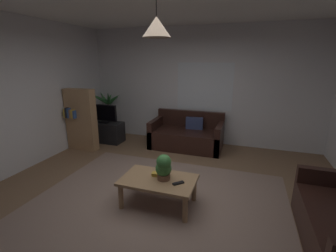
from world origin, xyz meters
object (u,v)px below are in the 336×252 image
at_px(couch_under_window, 187,136).
at_px(potted_palm_corner, 109,113).
at_px(book_on_table_0, 157,175).
at_px(tv_stand, 105,132).
at_px(tv, 104,113).
at_px(book_on_table_1, 157,174).
at_px(remote_on_table_0, 178,183).
at_px(bookshelf_corner, 81,120).
at_px(coffee_table, 158,183).
at_px(potted_plant_on_table, 164,167).
at_px(pendant_lamp, 157,27).

xyz_separation_m(couch_under_window, potted_palm_corner, (-2.26, 0.24, 0.34)).
xyz_separation_m(book_on_table_0, tv_stand, (-2.22, 2.05, -0.16)).
distance_m(tv_stand, tv, 0.48).
xyz_separation_m(book_on_table_1, remote_on_table_0, (0.36, -0.13, -0.02)).
relative_size(book_on_table_0, tv, 0.20).
relative_size(book_on_table_1, bookshelf_corner, 0.10).
relative_size(remote_on_table_0, tv_stand, 0.18).
relative_size(coffee_table, potted_plant_on_table, 2.76).
distance_m(book_on_table_0, book_on_table_1, 0.02).
relative_size(potted_plant_on_table, potted_palm_corner, 0.30).
relative_size(coffee_table, potted_palm_corner, 0.82).
bearing_deg(coffee_table, couch_under_window, 94.74).
relative_size(book_on_table_1, potted_plant_on_table, 0.37).
bearing_deg(bookshelf_corner, remote_on_table_0, -29.15).
bearing_deg(tv_stand, pendant_lamp, -43.30).
relative_size(couch_under_window, remote_on_table_0, 10.30).
xyz_separation_m(remote_on_table_0, potted_plant_on_table, (-0.23, 0.05, 0.18)).
xyz_separation_m(book_on_table_0, remote_on_table_0, (0.35, -0.13, 0.00)).
distance_m(tv, pendant_lamp, 3.51).
distance_m(book_on_table_0, remote_on_table_0, 0.37).
relative_size(tv_stand, tv, 1.26).
height_order(tv_stand, tv, tv).
relative_size(potted_plant_on_table, pendant_lamp, 0.74).
bearing_deg(bookshelf_corner, book_on_table_1, -30.44).
distance_m(couch_under_window, tv_stand, 2.08).
xyz_separation_m(couch_under_window, pendant_lamp, (0.20, -2.39, 2.12)).
height_order(potted_plant_on_table, bookshelf_corner, bookshelf_corner).
distance_m(book_on_table_0, pendant_lamp, 1.98).
bearing_deg(potted_plant_on_table, couch_under_window, 96.62).
height_order(book_on_table_0, potted_palm_corner, potted_palm_corner).
distance_m(book_on_table_0, bookshelf_corner, 2.80).
xyz_separation_m(book_on_table_1, potted_plant_on_table, (0.13, -0.07, 0.16)).
bearing_deg(potted_palm_corner, tv_stand, -68.61).
bearing_deg(pendant_lamp, potted_plant_on_table, 5.74).
bearing_deg(book_on_table_0, tv, 137.50).
bearing_deg(remote_on_table_0, bookshelf_corner, -164.30).
bearing_deg(remote_on_table_0, tv, -175.19).
height_order(tv_stand, pendant_lamp, pendant_lamp).
bearing_deg(bookshelf_corner, tv, 73.36).
bearing_deg(couch_under_window, bookshelf_corner, -158.23).
bearing_deg(potted_plant_on_table, pendant_lamp, -174.26).
height_order(couch_under_window, remote_on_table_0, couch_under_window).
bearing_deg(couch_under_window, pendant_lamp, -85.26).
bearing_deg(couch_under_window, tv_stand, -172.95).
bearing_deg(tv, coffee_table, -43.01).
xyz_separation_m(couch_under_window, bookshelf_corner, (-2.25, -0.90, 0.43)).
height_order(couch_under_window, tv, tv).
xyz_separation_m(potted_plant_on_table, potted_palm_corner, (-2.54, 2.63, 0.01)).
xyz_separation_m(coffee_table, book_on_table_0, (-0.05, 0.08, 0.07)).
distance_m(potted_plant_on_table, pendant_lamp, 1.80).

